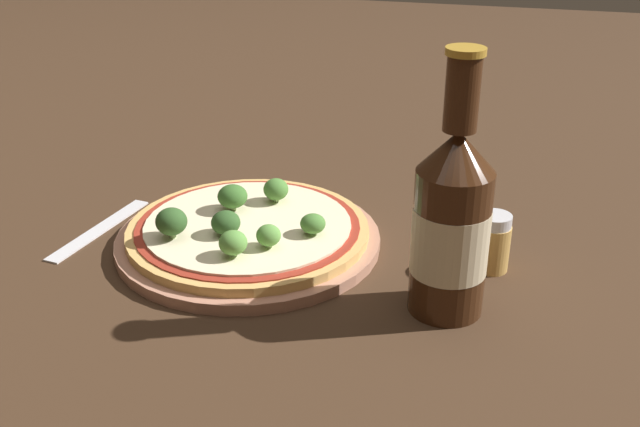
{
  "coord_description": "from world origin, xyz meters",
  "views": [
    {
      "loc": [
        0.26,
        -0.68,
        0.38
      ],
      "look_at": [
        0.08,
        -0.04,
        0.06
      ],
      "focal_mm": 42.0,
      "sensor_mm": 36.0,
      "label": 1
    }
  ],
  "objects_px": {
    "pizza": "(248,229)",
    "beer_bottle": "(451,222)",
    "pepper_shaker": "(492,243)",
    "fork": "(100,229)"
  },
  "relations": [
    {
      "from": "pizza",
      "to": "fork",
      "type": "xyz_separation_m",
      "value": [
        -0.17,
        -0.01,
        -0.02
      ]
    },
    {
      "from": "pizza",
      "to": "pepper_shaker",
      "type": "xyz_separation_m",
      "value": [
        0.25,
        0.01,
        0.01
      ]
    },
    {
      "from": "pepper_shaker",
      "to": "fork",
      "type": "distance_m",
      "value": 0.43
    },
    {
      "from": "pizza",
      "to": "fork",
      "type": "relative_size",
      "value": 1.59
    },
    {
      "from": "pepper_shaker",
      "to": "fork",
      "type": "relative_size",
      "value": 0.37
    },
    {
      "from": "pizza",
      "to": "beer_bottle",
      "type": "distance_m",
      "value": 0.24
    },
    {
      "from": "beer_bottle",
      "to": "pepper_shaker",
      "type": "relative_size",
      "value": 4.03
    },
    {
      "from": "pizza",
      "to": "beer_bottle",
      "type": "xyz_separation_m",
      "value": [
        0.22,
        -0.07,
        0.07
      ]
    },
    {
      "from": "pizza",
      "to": "pepper_shaker",
      "type": "distance_m",
      "value": 0.25
    },
    {
      "from": "pizza",
      "to": "beer_bottle",
      "type": "relative_size",
      "value": 1.07
    }
  ]
}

